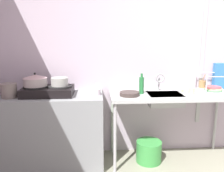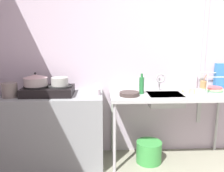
% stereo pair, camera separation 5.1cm
% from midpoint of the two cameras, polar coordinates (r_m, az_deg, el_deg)
% --- Properties ---
extents(wall_back, '(5.45, 0.10, 2.53)m').
position_cam_midpoint_polar(wall_back, '(3.16, 16.75, 7.19)').
color(wall_back, '#B8A8B7').
rests_on(wall_back, ground).
extents(wall_metal_strip, '(0.05, 0.01, 2.02)m').
position_cam_midpoint_polar(wall_metal_strip, '(3.18, 20.74, 9.24)').
color(wall_metal_strip, '#ACAEAD').
extents(counter_concrete, '(1.16, 0.54, 0.85)m').
position_cam_midpoint_polar(counter_concrete, '(2.90, -14.50, -10.26)').
color(counter_concrete, gray).
rests_on(counter_concrete, ground).
extents(counter_sink, '(1.46, 0.54, 0.85)m').
position_cam_midpoint_polar(counter_sink, '(2.86, 13.73, -3.05)').
color(counter_sink, '#ACAEAD').
rests_on(counter_sink, ground).
extents(stove, '(0.56, 0.36, 0.11)m').
position_cam_midpoint_polar(stove, '(2.77, -15.74, -1.08)').
color(stove, black).
rests_on(stove, counter_concrete).
extents(pot_on_left_burner, '(0.27, 0.27, 0.15)m').
position_cam_midpoint_polar(pot_on_left_burner, '(2.77, -18.61, 1.34)').
color(pot_on_left_burner, '#A79998').
rests_on(pot_on_left_burner, stove).
extents(pot_on_right_burner, '(0.19, 0.19, 0.09)m').
position_cam_midpoint_polar(pot_on_right_burner, '(2.72, -13.08, 1.06)').
color(pot_on_right_burner, '#9A9B94').
rests_on(pot_on_right_burner, stove).
extents(pot_beside_stove, '(0.17, 0.17, 0.16)m').
position_cam_midpoint_polar(pot_beside_stove, '(2.80, -24.13, -1.00)').
color(pot_beside_stove, slate).
rests_on(pot_beside_stove, counter_concrete).
extents(percolator, '(0.10, 0.10, 0.14)m').
position_cam_midpoint_polar(percolator, '(2.68, -4.41, -0.74)').
color(percolator, silver).
rests_on(percolator, counter_concrete).
extents(sink_basin, '(0.39, 0.31, 0.13)m').
position_cam_midpoint_polar(sink_basin, '(2.81, 12.09, -3.12)').
color(sink_basin, '#ACAEAD').
rests_on(sink_basin, counter_sink).
extents(faucet, '(0.11, 0.07, 0.22)m').
position_cam_midpoint_polar(faucet, '(2.90, 11.00, 1.60)').
color(faucet, '#ACAEAD').
rests_on(faucet, counter_sink).
extents(frying_pan, '(0.23, 0.23, 0.04)m').
position_cam_midpoint_polar(frying_pan, '(2.66, 3.70, -1.89)').
color(frying_pan, '#3B302D').
rests_on(frying_pan, counter_sink).
extents(dish_rack, '(0.34, 0.33, 0.25)m').
position_cam_midpoint_polar(dish_rack, '(3.07, 22.83, -0.67)').
color(dish_rack, '#B1BAC0').
rests_on(dish_rack, counter_sink).
extents(cup_by_rack, '(0.07, 0.07, 0.07)m').
position_cam_midpoint_polar(cup_by_rack, '(2.87, 18.21, -1.12)').
color(cup_by_rack, beige).
rests_on(cup_by_rack, counter_sink).
extents(small_bowl_on_drainboard, '(0.11, 0.11, 0.04)m').
position_cam_midpoint_polar(small_bowl_on_drainboard, '(2.93, 17.03, -1.16)').
color(small_bowl_on_drainboard, beige).
rests_on(small_bowl_on_drainboard, counter_sink).
extents(bottle_by_sink, '(0.06, 0.06, 0.24)m').
position_cam_midpoint_polar(bottle_by_sink, '(2.74, 6.61, 0.23)').
color(bottle_by_sink, '#246D36').
rests_on(bottle_by_sink, counter_sink).
extents(cereal_box, '(0.16, 0.07, 0.32)m').
position_cam_midpoint_polar(cereal_box, '(3.28, 24.15, 2.24)').
color(cereal_box, '#3272B2').
rests_on(cereal_box, counter_sink).
extents(utensil_jar, '(0.08, 0.08, 0.19)m').
position_cam_midpoint_polar(utensil_jar, '(3.19, 20.57, 0.31)').
color(utensil_jar, olive).
rests_on(utensil_jar, counter_sink).
extents(bucket_on_floor, '(0.31, 0.31, 0.26)m').
position_cam_midpoint_polar(bucket_on_floor, '(3.00, 8.39, -15.39)').
color(bucket_on_floor, green).
rests_on(bucket_on_floor, ground).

